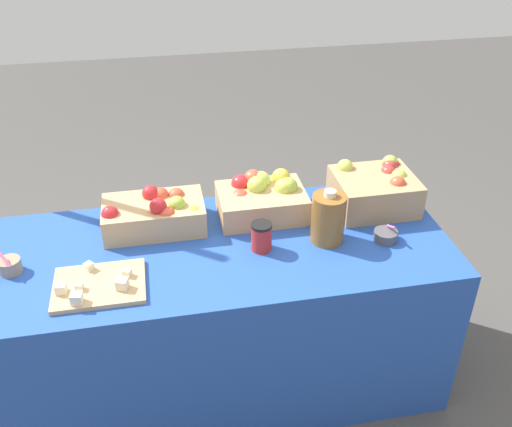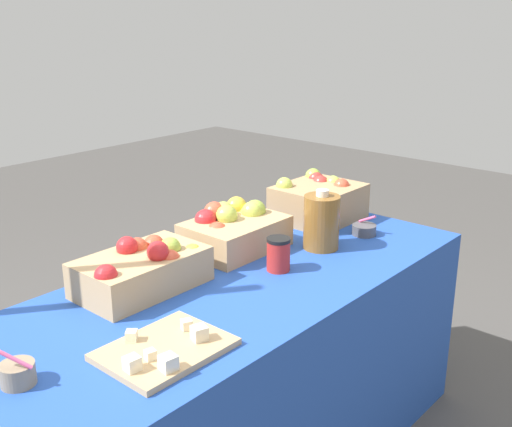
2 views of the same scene
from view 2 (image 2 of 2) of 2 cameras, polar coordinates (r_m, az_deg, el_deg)
table at (r=2.24m, az=-2.32°, el=-14.98°), size 1.90×0.76×0.74m
apple_crate_left at (r=2.68m, az=5.72°, el=1.28°), size 0.34×0.29×0.19m
apple_crate_middle at (r=2.33m, az=-2.01°, el=-1.39°), size 0.37×0.26×0.17m
apple_crate_right at (r=2.03m, az=-10.23°, el=-4.95°), size 0.41×0.24×0.17m
cutting_board_front at (r=1.68m, az=-8.30°, el=-12.16°), size 0.32×0.25×0.06m
sample_bowl_near at (r=2.52m, az=9.85°, el=-1.45°), size 0.10×0.10×0.08m
sample_bowl_mid at (r=1.64m, az=-20.95°, el=-13.50°), size 0.09×0.09×0.11m
cider_jug at (r=2.33m, az=6.00°, el=-0.76°), size 0.13×0.13×0.23m
coffee_cup at (r=2.14m, az=2.06°, el=-3.73°), size 0.08×0.08×0.12m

